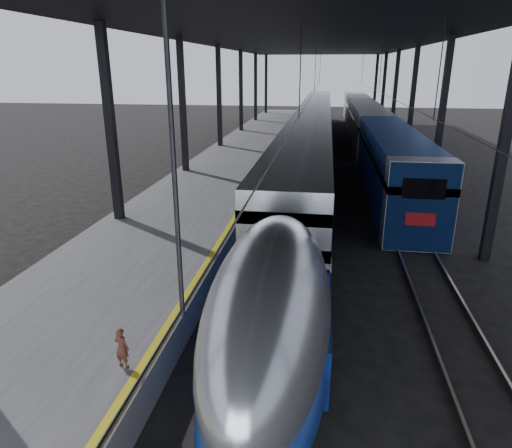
# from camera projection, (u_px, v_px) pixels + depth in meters

# --- Properties ---
(ground) EXTENTS (160.00, 160.00, 0.00)m
(ground) POSITION_uv_depth(u_px,v_px,m) (224.00, 301.00, 15.04)
(ground) COLOR black
(ground) RESTS_ON ground
(platform) EXTENTS (6.00, 80.00, 1.00)m
(platform) POSITION_uv_depth(u_px,v_px,m) (236.00, 164.00, 34.07)
(platform) COLOR #4C4C4F
(platform) RESTS_ON ground
(yellow_strip) EXTENTS (0.30, 80.00, 0.01)m
(yellow_strip) POSITION_uv_depth(u_px,v_px,m) (273.00, 158.00, 33.51)
(yellow_strip) COLOR gold
(yellow_strip) RESTS_ON platform
(rails) EXTENTS (6.52, 80.00, 0.16)m
(rails) POSITION_uv_depth(u_px,v_px,m) (344.00, 173.00, 33.07)
(rails) COLOR slate
(rails) RESTS_ON ground
(canopy) EXTENTS (18.00, 75.00, 9.47)m
(canopy) POSITION_uv_depth(u_px,v_px,m) (313.00, 39.00, 30.50)
(canopy) COLOR black
(canopy) RESTS_ON ground
(tgv_train) EXTENTS (2.84, 65.20, 4.07)m
(tgv_train) POSITION_uv_depth(u_px,v_px,m) (312.00, 139.00, 36.15)
(tgv_train) COLOR #B7BABE
(tgv_train) RESTS_ON ground
(second_train) EXTENTS (2.78, 56.05, 3.83)m
(second_train) POSITION_uv_depth(u_px,v_px,m) (368.00, 126.00, 43.76)
(second_train) COLOR navy
(second_train) RESTS_ON ground
(child) EXTENTS (0.40, 0.31, 0.96)m
(child) POSITION_uv_depth(u_px,v_px,m) (122.00, 348.00, 10.02)
(child) COLOR #482318
(child) RESTS_ON platform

